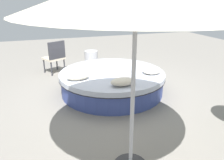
% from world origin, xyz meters
% --- Properties ---
extents(ground_plane, '(16.00, 16.00, 0.00)m').
position_xyz_m(ground_plane, '(0.00, 0.00, 0.00)').
color(ground_plane, gray).
extents(round_bed, '(2.48, 2.48, 0.51)m').
position_xyz_m(round_bed, '(0.00, 0.00, 0.26)').
color(round_bed, '#38478C').
rests_on(round_bed, ground_plane).
extents(throw_pillow_0, '(0.49, 0.28, 0.15)m').
position_xyz_m(throw_pillow_0, '(-0.85, -0.27, 0.58)').
color(throw_pillow_0, beige).
rests_on(throw_pillow_0, round_bed).
extents(throw_pillow_1, '(0.51, 0.29, 0.16)m').
position_xyz_m(throw_pillow_1, '(-0.07, -0.88, 0.59)').
color(throw_pillow_1, beige).
rests_on(throw_pillow_1, round_bed).
extents(throw_pillow_2, '(0.43, 0.37, 0.15)m').
position_xyz_m(throw_pillow_2, '(0.83, -0.41, 0.58)').
color(throw_pillow_2, silver).
rests_on(throw_pillow_2, round_bed).
extents(patio_chair, '(0.69, 0.68, 0.98)m').
position_xyz_m(patio_chair, '(-1.14, 1.87, 0.56)').
color(patio_chair, '#333338').
rests_on(patio_chair, ground_plane).
extents(side_table, '(0.43, 0.43, 0.51)m').
position_xyz_m(side_table, '(0.05, 2.31, 0.25)').
color(side_table, '#B7B7BC').
rests_on(side_table, ground_plane).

